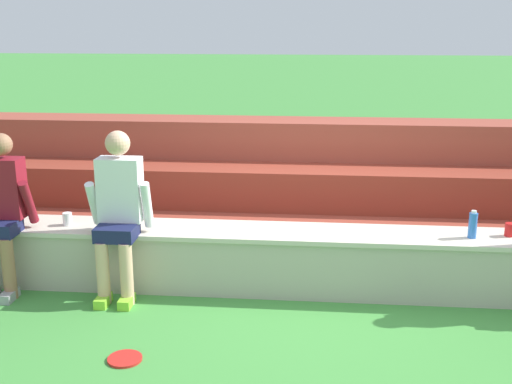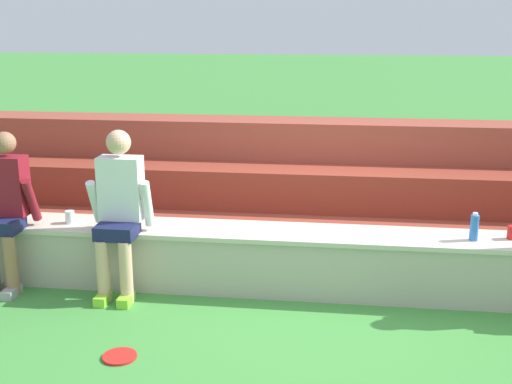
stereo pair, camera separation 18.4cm
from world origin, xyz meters
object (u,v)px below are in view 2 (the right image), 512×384
(person_left_of_center, at_px, (6,207))
(plastic_cup_right_end, at_px, (70,217))
(person_center, at_px, (119,208))
(water_bottle_near_right, at_px, (474,227))
(plastic_cup_middle, at_px, (512,233))
(frisbee, at_px, (120,356))

(person_left_of_center, height_order, plastic_cup_right_end, person_left_of_center)
(person_left_of_center, relative_size, person_center, 0.97)
(person_center, bearing_deg, person_left_of_center, -179.98)
(plastic_cup_right_end, bearing_deg, water_bottle_near_right, -0.26)
(water_bottle_near_right, height_order, plastic_cup_middle, water_bottle_near_right)
(plastic_cup_middle, height_order, frisbee, plastic_cup_middle)
(plastic_cup_middle, distance_m, frisbee, 3.34)
(person_left_of_center, relative_size, plastic_cup_middle, 12.18)
(person_left_of_center, height_order, frisbee, person_left_of_center)
(plastic_cup_middle, height_order, plastic_cup_right_end, same)
(person_center, bearing_deg, plastic_cup_middle, 4.78)
(water_bottle_near_right, bearing_deg, person_left_of_center, -177.08)
(water_bottle_near_right, bearing_deg, plastic_cup_middle, 12.57)
(person_center, relative_size, plastic_cup_middle, 12.51)
(person_left_of_center, height_order, person_center, person_center)
(person_left_of_center, distance_m, person_center, 1.03)
(frisbee, bearing_deg, person_center, 107.21)
(person_left_of_center, distance_m, plastic_cup_right_end, 0.55)
(person_center, relative_size, plastic_cup_right_end, 12.54)
(frisbee, bearing_deg, person_left_of_center, 141.05)
(water_bottle_near_right, bearing_deg, frisbee, -153.67)
(plastic_cup_middle, relative_size, plastic_cup_right_end, 1.00)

